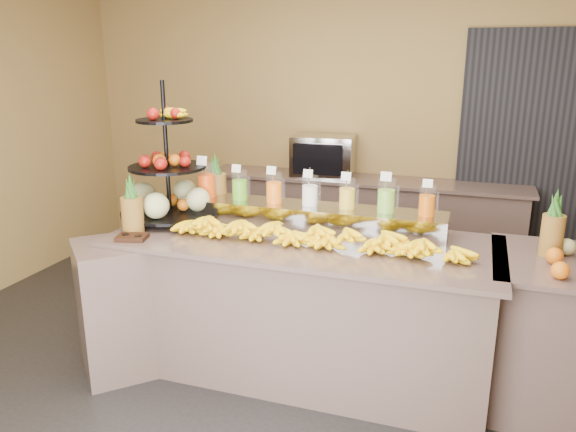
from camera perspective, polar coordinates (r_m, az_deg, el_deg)
The scene contains 18 objects.
ground at distance 3.77m, azimuth -0.10°, elevation -17.26°, with size 6.00×6.00×0.00m, color black.
room_envelope at distance 3.86m, azimuth 6.46°, elevation 13.04°, with size 6.04×5.02×2.82m.
buffet_counter at distance 3.79m, azimuth -0.48°, elevation -9.01°, with size 2.75×1.25×0.93m.
back_ledge at distance 5.57m, azimuth 7.40°, elevation -0.83°, with size 3.10×0.55×0.93m.
pitcher_tray at distance 3.87m, azimuth 2.21°, elevation 0.01°, with size 1.85×0.30×0.15m, color gray.
juice_pitcher_orange_a at distance 4.10m, azimuth -8.27°, elevation 3.43°, with size 0.13×0.14×0.32m.
juice_pitcher_green at distance 4.00m, azimuth -4.93°, elevation 2.97°, with size 0.11×0.12×0.27m.
juice_pitcher_orange_b at distance 3.90m, azimuth -1.42°, elevation 2.72°, with size 0.11×0.12×0.28m.
juice_pitcher_milk at distance 3.82m, azimuth 2.24°, elevation 2.40°, with size 0.11×0.12×0.27m.
juice_pitcher_lemon at distance 3.76m, azimuth 6.04°, elevation 2.09°, with size 0.11×0.12×0.27m.
juice_pitcher_lime at distance 3.71m, azimuth 9.96°, elevation 1.85°, with size 0.12×0.12×0.29m.
juice_pitcher_orange_c at distance 3.69m, azimuth 13.94°, elevation 1.35°, with size 0.11×0.11×0.26m.
banana_heap at distance 3.51m, azimuth 2.45°, elevation -1.67°, with size 2.00×0.18×0.17m.
fruit_stand at distance 4.06m, azimuth -11.45°, elevation 2.98°, with size 0.78×0.78×0.98m.
condiment_caddy at distance 3.75m, azimuth -15.56°, elevation -2.10°, with size 0.19×0.14×0.03m, color black.
pineapple_left_a at distance 3.84m, azimuth -15.54°, elevation 0.48°, with size 0.14×0.14×0.40m.
pineapple_left_b at distance 4.23m, azimuth -7.33°, elevation 2.67°, with size 0.16×0.16×0.45m.
oven_warmer at distance 5.50m, azimuth 3.63°, elevation 6.13°, with size 0.59×0.41×0.39m, color gray.
Camera 1 is at (1.02, -2.98, 2.08)m, focal length 35.00 mm.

